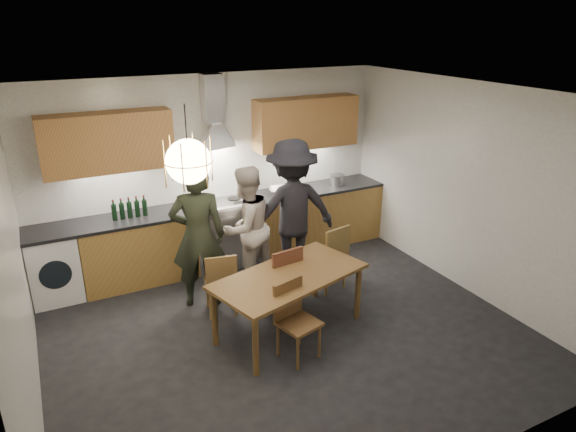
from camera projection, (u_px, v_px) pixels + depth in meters
name	position (u px, v px, depth m)	size (l,w,h in m)	color
ground	(286.00, 331.00, 5.74)	(5.00, 5.00, 0.00)	black
room_shell	(286.00, 185.00, 5.12)	(5.02, 4.52, 2.61)	white
counter_run	(225.00, 232.00, 7.21)	(5.00, 0.62, 0.90)	tan
range_stove	(224.00, 233.00, 7.20)	(0.90, 0.60, 0.92)	silver
wall_fixtures	(216.00, 131.00, 6.78)	(4.30, 0.54, 1.10)	tan
pendant_lamp	(188.00, 162.00, 4.47)	(0.43, 0.43, 0.70)	black
dining_table	(289.00, 281.00, 5.52)	(1.82, 1.25, 0.70)	brown
chair_back_left	(221.00, 280.00, 5.89)	(0.43, 0.43, 0.79)	brown
chair_back_mid	(283.00, 277.00, 5.88)	(0.43, 0.43, 0.87)	#5A301F
chair_back_right	(332.00, 254.00, 6.45)	(0.47, 0.47, 0.87)	brown
chair_front	(294.00, 314.00, 5.19)	(0.45, 0.45, 0.82)	brown
person_left	(198.00, 236.00, 5.99)	(0.65, 0.42, 1.77)	black
person_mid	(246.00, 228.00, 6.47)	(0.77, 0.60, 1.59)	beige
person_right	(292.00, 210.00, 6.68)	(1.20, 0.69, 1.86)	black
mixing_bowl	(281.00, 191.00, 7.38)	(0.34, 0.34, 0.08)	#ACACAF
stock_pot	(337.00, 180.00, 7.75)	(0.21, 0.21, 0.15)	#A8A9AC
wine_bottles	(129.00, 208.00, 6.47)	(0.44, 0.06, 0.27)	black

